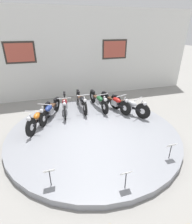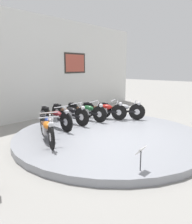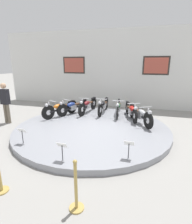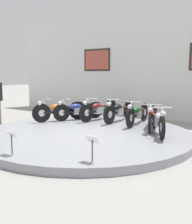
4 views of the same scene
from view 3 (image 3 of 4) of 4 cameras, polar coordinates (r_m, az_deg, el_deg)
The scene contains 16 objects.
ground_plane at distance 7.03m, azimuth -1.24°, elevation -5.96°, with size 60.00×60.00×0.00m, color gray.
display_platform at distance 6.99m, azimuth -1.24°, elevation -5.25°, with size 5.95×5.95×0.19m, color gray.
back_wall at distance 10.62m, azimuth 5.46°, elevation 13.74°, with size 14.00×0.22×4.44m.
motorcycle_orange at distance 8.23m, azimuth -11.70°, elevation 1.21°, with size 0.92×1.82×0.80m.
motorcycle_blue at distance 8.55m, azimuth -7.60°, elevation 1.84°, with size 0.91×1.78×0.78m.
motorcycle_maroon at distance 8.66m, azimuth -2.71°, elevation 2.31°, with size 0.54×2.00×0.81m.
motorcycle_black at distance 8.58m, azimuth 2.37°, elevation 2.18°, with size 0.54×2.01×0.81m.
motorcycle_green at distance 8.32m, azimuth 7.24°, elevation 1.55°, with size 0.54×1.98×0.79m.
motorcycle_red at distance 7.90m, azimuth 11.42°, elevation 0.56°, with size 0.73×1.90×0.79m.
motorcycle_silver at distance 7.35m, azimuth 14.28°, elevation -0.72°, with size 1.03×1.77×0.80m.
info_placard_front_left at distance 5.83m, azimuth -23.01°, elevation -6.17°, with size 0.26×0.11×0.51m.
info_placard_front_centre at distance 4.57m, azimuth -11.04°, elevation -11.28°, with size 0.26×0.11×0.51m.
info_placard_front_right at distance 4.66m, azimuth 10.70°, elevation -10.72°, with size 0.26×0.11×0.51m.
visitor_standing at distance 8.53m, azimuth -27.52°, elevation 3.32°, with size 0.36×0.23×1.78m.
stanchion_post_left_of_entry at distance 4.32m, azimuth -28.95°, elevation -18.11°, with size 0.28×0.28×1.02m.
stanchion_post_right_of_entry at distance 3.50m, azimuth -6.51°, elevation -24.81°, with size 0.28×0.28×1.02m.
Camera 3 is at (1.90, -6.23, 2.63)m, focal length 28.00 mm.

